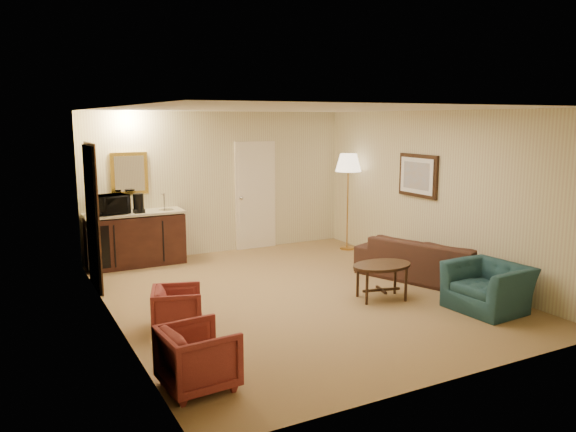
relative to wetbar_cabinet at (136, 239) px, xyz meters
name	(u,v)px	position (x,y,z in m)	size (l,w,h in m)	color
ground	(297,295)	(1.65, -2.72, -0.46)	(6.00, 6.00, 0.00)	#97844D
room_walls	(267,170)	(1.55, -1.95, 1.26)	(5.02, 6.01, 2.61)	beige
wetbar_cabinet	(136,239)	(0.00, 0.00, 0.00)	(1.64, 0.58, 0.92)	#371A11
sofa	(429,253)	(3.80, -3.01, -0.03)	(2.20, 0.64, 0.86)	black
teal_armchair	(488,279)	(3.55, -4.43, -0.05)	(0.94, 0.61, 0.83)	#1E414D
rose_chair_near	(177,307)	(-0.25, -3.24, -0.17)	(0.56, 0.53, 0.58)	maroon
rose_chair_far	(198,354)	(-0.50, -4.74, -0.13)	(0.64, 0.60, 0.65)	maroon
coffee_table	(381,281)	(2.59, -3.42, -0.21)	(0.87, 0.59, 0.50)	#301E10
floor_lamp	(348,202)	(3.85, -0.67, 0.46)	(0.49, 0.49, 1.84)	#B5843C
waste_bin	(175,252)	(0.65, -0.07, -0.29)	(0.27, 0.27, 0.33)	black
microwave	(109,202)	(-0.41, -0.02, 0.66)	(0.57, 0.32, 0.39)	black
coffee_maker	(139,203)	(0.05, -0.11, 0.62)	(0.17, 0.17, 0.32)	black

